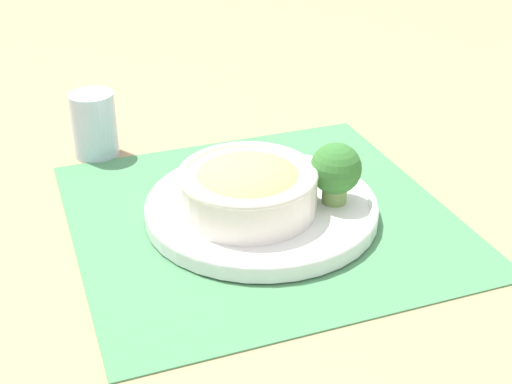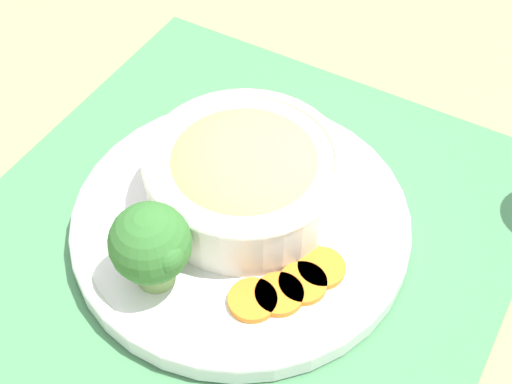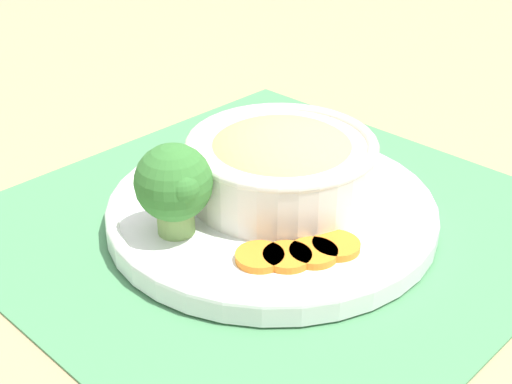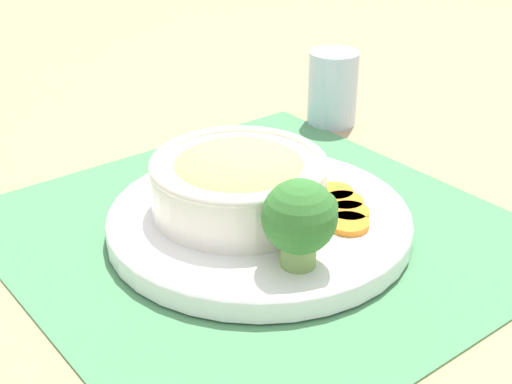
{
  "view_description": "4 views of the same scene",
  "coord_description": "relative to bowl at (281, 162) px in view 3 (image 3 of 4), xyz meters",
  "views": [
    {
      "loc": [
        0.66,
        -0.34,
        0.45
      ],
      "look_at": [
        0.02,
        -0.02,
        0.05
      ],
      "focal_mm": 50.0,
      "sensor_mm": 36.0,
      "label": 1
    },
    {
      "loc": [
        -0.16,
        0.33,
        0.48
      ],
      "look_at": [
        -0.01,
        -0.01,
        0.04
      ],
      "focal_mm": 50.0,
      "sensor_mm": 36.0,
      "label": 2
    },
    {
      "loc": [
        -0.31,
        0.42,
        0.33
      ],
      "look_at": [
        0.01,
        0.01,
        0.03
      ],
      "focal_mm": 50.0,
      "sensor_mm": 36.0,
      "label": 3
    },
    {
      "loc": [
        0.41,
        0.4,
        0.34
      ],
      "look_at": [
        0.01,
        0.01,
        0.05
      ],
      "focal_mm": 50.0,
      "sensor_mm": 36.0,
      "label": 4
    }
  ],
  "objects": [
    {
      "name": "broccoli_floret",
      "position": [
        0.03,
        0.1,
        0.01
      ],
      "size": [
        0.06,
        0.06,
        0.08
      ],
      "color": "#759E51",
      "rests_on": "plate"
    },
    {
      "name": "ground_plane",
      "position": [
        -0.01,
        0.02,
        -0.05
      ],
      "size": [
        4.0,
        4.0,
        0.0
      ],
      "primitive_type": "plane",
      "color": "tan"
    },
    {
      "name": "placemat",
      "position": [
        -0.01,
        0.02,
        -0.05
      ],
      "size": [
        0.49,
        0.49,
        0.0
      ],
      "color": "#4C8C59",
      "rests_on": "ground_plane"
    },
    {
      "name": "carrot_slice_near",
      "position": [
        -0.05,
        0.09,
        -0.03
      ],
      "size": [
        0.04,
        0.04,
        0.01
      ],
      "color": "orange",
      "rests_on": "plate"
    },
    {
      "name": "plate",
      "position": [
        -0.01,
        0.02,
        -0.04
      ],
      "size": [
        0.28,
        0.28,
        0.02
      ],
      "color": "white",
      "rests_on": "placemat"
    },
    {
      "name": "bowl",
      "position": [
        0.0,
        0.0,
        0.0
      ],
      "size": [
        0.16,
        0.16,
        0.06
      ],
      "color": "silver",
      "rests_on": "plate"
    },
    {
      "name": "carrot_slice_far",
      "position": [
        -0.08,
        0.06,
        -0.03
      ],
      "size": [
        0.04,
        0.04,
        0.01
      ],
      "color": "orange",
      "rests_on": "plate"
    },
    {
      "name": "carrot_slice_extra",
      "position": [
        -0.08,
        0.04,
        -0.03
      ],
      "size": [
        0.04,
        0.04,
        0.01
      ],
      "color": "orange",
      "rests_on": "plate"
    },
    {
      "name": "carrot_slice_middle",
      "position": [
        -0.06,
        0.08,
        -0.03
      ],
      "size": [
        0.04,
        0.04,
        0.01
      ],
      "color": "orange",
      "rests_on": "plate"
    }
  ]
}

